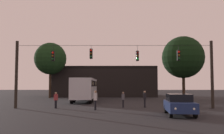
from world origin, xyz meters
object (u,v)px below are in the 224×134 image
object	(u,v)px
car_near_right	(179,104)
pedestrian_crossing_left	(95,99)
pedestrian_crossing_center	(56,99)
tree_left_silhouette	(183,57)
city_bus	(85,87)
tree_behind_building	(50,59)
pedestrian_crossing_right	(123,99)
pedestrian_near_bus	(145,98)

from	to	relation	value
car_near_right	pedestrian_crossing_left	world-z (taller)	pedestrian_crossing_left
pedestrian_crossing_center	tree_left_silhouette	distance (m)	19.98
city_bus	pedestrian_crossing_left	bearing A→B (deg)	-79.20
tree_behind_building	city_bus	bearing A→B (deg)	-53.19
pedestrian_crossing_right	pedestrian_near_bus	xyz separation A→B (m)	(2.09, -0.08, 0.07)
pedestrian_near_bus	pedestrian_crossing_right	bearing A→B (deg)	177.90
pedestrian_crossing_left	tree_behind_building	bearing A→B (deg)	113.69
car_near_right	pedestrian_crossing_center	xyz separation A→B (m)	(-10.11, 5.56, 0.05)
pedestrian_crossing_right	tree_left_silhouette	xyz separation A→B (m)	(8.88, 10.91, 5.23)
car_near_right	tree_behind_building	bearing A→B (deg)	121.96
city_bus	pedestrian_crossing_left	world-z (taller)	city_bus
pedestrian_crossing_center	pedestrian_crossing_right	bearing A→B (deg)	8.43
city_bus	pedestrian_crossing_right	bearing A→B (deg)	-62.24
pedestrian_crossing_left	pedestrian_crossing_center	xyz separation A→B (m)	(-3.82, 1.68, -0.12)
pedestrian_crossing_left	tree_behind_building	distance (m)	23.50
pedestrian_crossing_left	city_bus	bearing A→B (deg)	100.80
car_near_right	pedestrian_near_bus	bearing A→B (deg)	104.71
pedestrian_crossing_center	tree_behind_building	size ratio (longest dim) A/B	0.16
city_bus	tree_left_silhouette	world-z (taller)	tree_left_silhouette
pedestrian_crossing_center	pedestrian_crossing_right	distance (m)	6.40
pedestrian_crossing_center	pedestrian_crossing_right	world-z (taller)	pedestrian_crossing_center
pedestrian_crossing_left	car_near_right	bearing A→B (deg)	-31.66
car_near_right	pedestrian_crossing_center	bearing A→B (deg)	151.19
pedestrian_crossing_left	pedestrian_near_bus	world-z (taller)	pedestrian_crossing_left
tree_behind_building	pedestrian_near_bus	bearing A→B (deg)	-53.11
pedestrian_crossing_right	pedestrian_near_bus	bearing A→B (deg)	-2.10
car_near_right	pedestrian_crossing_left	distance (m)	7.39
pedestrian_near_bus	tree_behind_building	distance (m)	23.64
pedestrian_crossing_center	tree_behind_building	distance (m)	20.76
city_bus	pedestrian_crossing_left	size ratio (longest dim) A/B	6.50
pedestrian_crossing_right	car_near_right	bearing A→B (deg)	-59.85
car_near_right	pedestrian_crossing_left	size ratio (longest dim) A/B	2.63
pedestrian_crossing_left	tree_behind_building	world-z (taller)	tree_behind_building
car_near_right	pedestrian_crossing_center	world-z (taller)	car_near_right
pedestrian_near_bus	city_bus	bearing A→B (deg)	126.97
car_near_right	tree_left_silhouette	xyz separation A→B (m)	(5.10, 17.41, 5.27)
pedestrian_crossing_right	city_bus	bearing A→B (deg)	117.76
pedestrian_crossing_right	tree_behind_building	size ratio (longest dim) A/B	0.16
tree_left_silhouette	tree_behind_building	distance (m)	21.84
city_bus	pedestrian_near_bus	size ratio (longest dim) A/B	6.84
city_bus	car_near_right	bearing A→B (deg)	-61.22
pedestrian_crossing_center	pedestrian_near_bus	xyz separation A→B (m)	(8.42, 0.86, 0.06)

